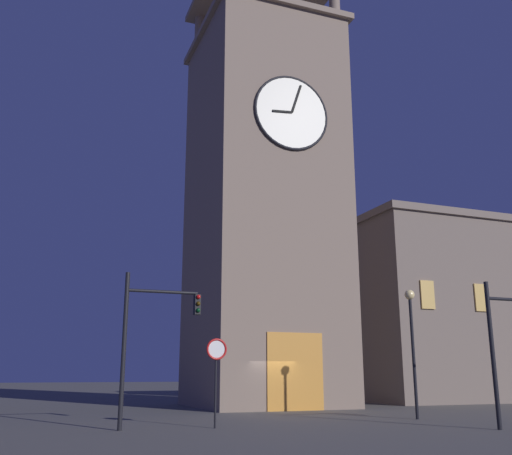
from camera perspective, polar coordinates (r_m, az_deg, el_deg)
ground_plane at (r=31.35m, az=1.43°, el=-17.60°), size 200.00×200.00×0.00m
clocktower at (r=37.06m, az=0.77°, el=2.55°), size 8.84×9.46×31.26m
adjacent_wing_building at (r=47.14m, az=21.59°, el=-7.70°), size 21.55×9.12×12.70m
traffic_signal_mid at (r=21.57m, az=-10.40°, el=-9.68°), size 2.81×0.41×5.47m
street_lamp at (r=26.82m, az=15.06°, el=-9.55°), size 0.44×0.44×5.53m
no_horn_sign at (r=21.73m, az=-3.92°, el=-12.59°), size 0.78×0.14×3.15m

